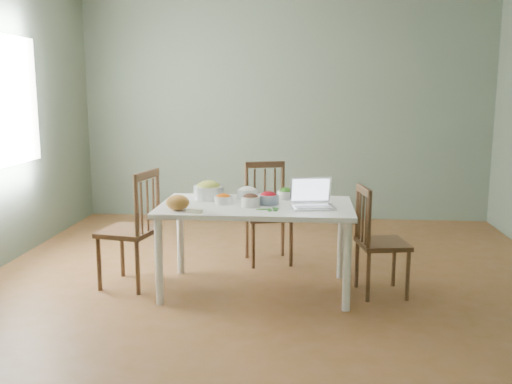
# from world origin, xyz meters

# --- Properties ---
(floor) EXTENTS (5.00, 5.00, 0.00)m
(floor) POSITION_xyz_m (0.00, 0.00, 0.00)
(floor) COLOR brown
(floor) RESTS_ON ground
(wall_back) EXTENTS (5.00, 0.00, 2.70)m
(wall_back) POSITION_xyz_m (0.00, 2.50, 1.35)
(wall_back) COLOR #5A6756
(wall_back) RESTS_ON ground
(wall_front) EXTENTS (5.00, 0.00, 2.70)m
(wall_front) POSITION_xyz_m (0.00, -2.50, 1.35)
(wall_front) COLOR #5A6756
(wall_front) RESTS_ON ground
(dining_table) EXTENTS (1.51, 0.85, 0.71)m
(dining_table) POSITION_xyz_m (-0.12, -0.18, 0.35)
(dining_table) COLOR white
(dining_table) RESTS_ON floor
(chair_far) EXTENTS (0.50, 0.49, 0.93)m
(chair_far) POSITION_xyz_m (-0.07, 0.60, 0.47)
(chair_far) COLOR #371E11
(chair_far) RESTS_ON floor
(chair_left) EXTENTS (0.48, 0.50, 0.96)m
(chair_left) POSITION_xyz_m (-1.17, -0.14, 0.48)
(chair_left) COLOR #371E11
(chair_left) RESTS_ON floor
(chair_right) EXTENTS (0.43, 0.44, 0.87)m
(chair_right) POSITION_xyz_m (0.88, -0.16, 0.43)
(chair_right) COLOR #371E11
(chair_right) RESTS_ON floor
(bread_boule) EXTENTS (0.21, 0.21, 0.11)m
(bread_boule) POSITION_xyz_m (-0.69, -0.44, 0.77)
(bread_boule) COLOR #BA8B37
(bread_boule) RESTS_ON dining_table
(butter_stick) EXTENTS (0.12, 0.07, 0.03)m
(butter_stick) POSITION_xyz_m (-0.54, -0.53, 0.73)
(butter_stick) COLOR beige
(butter_stick) RESTS_ON dining_table
(bowl_squash) EXTENTS (0.30, 0.30, 0.14)m
(bowl_squash) POSITION_xyz_m (-0.53, 0.03, 0.78)
(bowl_squash) COLOR tan
(bowl_squash) RESTS_ON dining_table
(bowl_carrot) EXTENTS (0.15, 0.15, 0.08)m
(bowl_carrot) POSITION_xyz_m (-0.38, -0.17, 0.75)
(bowl_carrot) COLOR #FF5106
(bowl_carrot) RESTS_ON dining_table
(bowl_onion) EXTENTS (0.20, 0.20, 0.10)m
(bowl_onion) POSITION_xyz_m (-0.21, 0.07, 0.76)
(bowl_onion) COLOR white
(bowl_onion) RESTS_ON dining_table
(bowl_mushroom) EXTENTS (0.18, 0.18, 0.10)m
(bowl_mushroom) POSITION_xyz_m (-0.15, -0.26, 0.76)
(bowl_mushroom) COLOR black
(bowl_mushroom) RESTS_ON dining_table
(bowl_redpep) EXTENTS (0.22, 0.22, 0.10)m
(bowl_redpep) POSITION_xyz_m (-0.02, -0.15, 0.76)
(bowl_redpep) COLOR #C10014
(bowl_redpep) RESTS_ON dining_table
(bowl_broccoli) EXTENTS (0.16, 0.16, 0.09)m
(bowl_broccoli) POSITION_xyz_m (0.11, 0.08, 0.75)
(bowl_broccoli) COLOR #09370C
(bowl_broccoli) RESTS_ON dining_table
(flatbread) EXTENTS (0.21, 0.21, 0.02)m
(flatbread) POSITION_xyz_m (0.23, 0.14, 0.72)
(flatbread) COLOR beige
(flatbread) RESTS_ON dining_table
(basil_bunch) EXTENTS (0.19, 0.19, 0.02)m
(basil_bunch) POSITION_xyz_m (-0.01, -0.37, 0.72)
(basil_bunch) COLOR #2B621E
(basil_bunch) RESTS_ON dining_table
(laptop) EXTENTS (0.36, 0.32, 0.22)m
(laptop) POSITION_xyz_m (0.33, -0.28, 0.82)
(laptop) COLOR silver
(laptop) RESTS_ON dining_table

